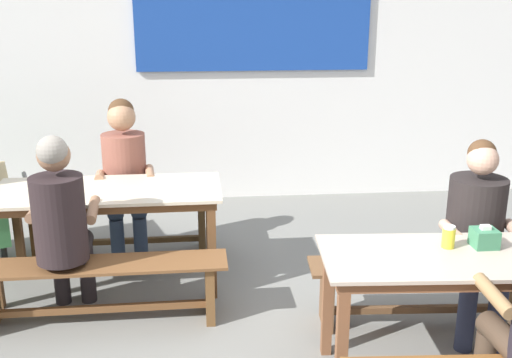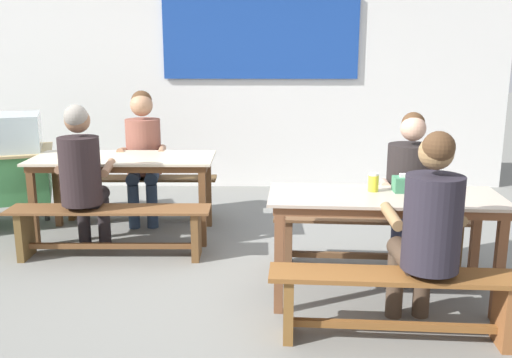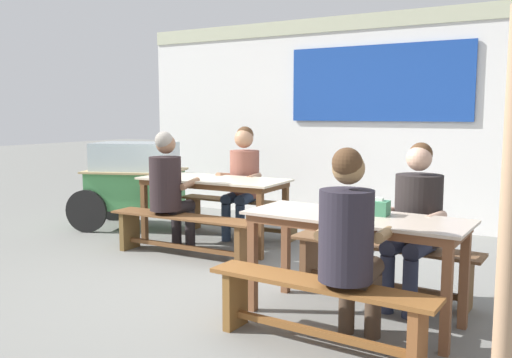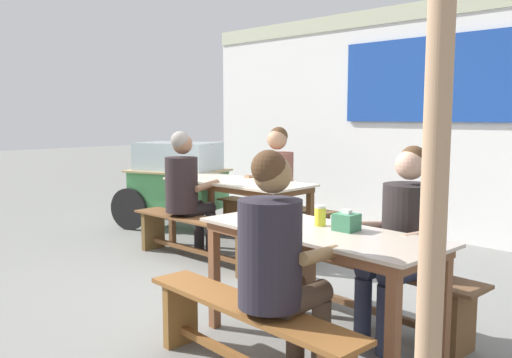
% 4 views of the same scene
% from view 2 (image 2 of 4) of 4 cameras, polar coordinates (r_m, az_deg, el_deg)
% --- Properties ---
extents(ground_plane, '(40.00, 40.00, 0.00)m').
position_cam_2_polar(ground_plane, '(4.45, -3.49, -9.68)').
color(ground_plane, slate).
extents(backdrop_wall, '(6.73, 0.23, 2.78)m').
position_cam_2_polar(backdrop_wall, '(7.08, -1.73, 10.92)').
color(backdrop_wall, silver).
rests_on(backdrop_wall, ground_plane).
extents(dining_table_far, '(1.68, 0.74, 0.76)m').
position_cam_2_polar(dining_table_far, '(5.28, -13.45, 1.41)').
color(dining_table_far, beige).
rests_on(dining_table_far, ground_plane).
extents(dining_table_near, '(1.61, 0.71, 0.76)m').
position_cam_2_polar(dining_table_near, '(3.88, 13.05, -2.84)').
color(dining_table_near, '#BDAB9A').
rests_on(dining_table_near, ground_plane).
extents(bench_far_back, '(1.63, 0.30, 0.44)m').
position_cam_2_polar(bench_far_back, '(5.93, -11.95, -1.27)').
color(bench_far_back, brown).
rests_on(bench_far_back, ground_plane).
extents(bench_far_front, '(1.69, 0.34, 0.44)m').
position_cam_2_polar(bench_far_front, '(4.83, -14.78, -4.65)').
color(bench_far_front, brown).
rests_on(bench_far_front, ground_plane).
extents(bench_near_back, '(1.57, 0.40, 0.44)m').
position_cam_2_polar(bench_near_back, '(4.54, 11.72, -5.58)').
color(bench_near_back, brown).
rests_on(bench_near_back, ground_plane).
extents(bench_near_front, '(1.52, 0.36, 0.44)m').
position_cam_2_polar(bench_near_front, '(3.47, 14.15, -11.60)').
color(bench_near_front, brown).
rests_on(bench_near_front, ground_plane).
extents(person_near_front, '(0.46, 0.57, 1.29)m').
position_cam_2_polar(person_near_front, '(3.41, 17.29, -4.54)').
color(person_near_front, '#483729').
rests_on(person_near_front, ground_plane).
extents(person_left_back_turned, '(0.46, 0.54, 1.30)m').
position_cam_2_polar(person_left_back_turned, '(4.84, -17.45, 0.70)').
color(person_left_back_turned, black).
rests_on(person_left_back_turned, ground_plane).
extents(person_center_facing, '(0.50, 0.58, 1.33)m').
position_cam_2_polar(person_center_facing, '(5.76, -11.54, 3.19)').
color(person_center_facing, '#293952').
rests_on(person_center_facing, ground_plane).
extents(person_right_near_table, '(0.51, 0.58, 1.27)m').
position_cam_2_polar(person_right_near_table, '(4.42, 15.58, -0.58)').
color(person_right_near_table, '#2B314A').
rests_on(person_right_near_table, ground_plane).
extents(tissue_box, '(0.13, 0.13, 0.13)m').
position_cam_2_polar(tissue_box, '(3.96, 14.90, -0.51)').
color(tissue_box, '#3A7B56').
rests_on(tissue_box, dining_table_near).
extents(condiment_jar, '(0.07, 0.07, 0.13)m').
position_cam_2_polar(condiment_jar, '(3.93, 11.98, -0.35)').
color(condiment_jar, yellow).
rests_on(condiment_jar, dining_table_near).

